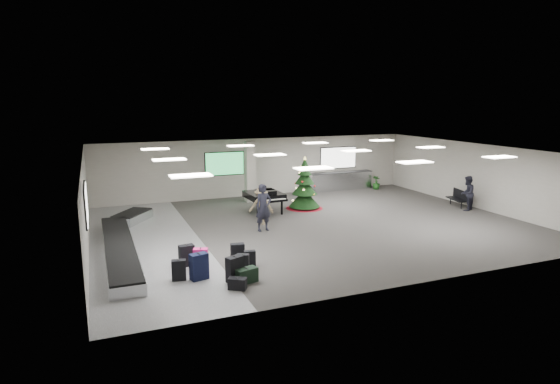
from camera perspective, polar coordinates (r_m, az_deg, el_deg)
name	(u,v)px	position (r m, az deg, el deg)	size (l,w,h in m)	color
ground	(314,225)	(20.26, 4.11, -4.06)	(18.00, 18.00, 0.00)	#363431
room_envelope	(300,170)	(20.21, 2.40, 2.68)	(18.02, 14.02, 3.21)	#9F9C91
baggage_carousel	(122,241)	(18.20, -18.65, -5.71)	(2.28, 9.71, 0.43)	silver
service_counter	(340,181)	(28.17, 7.35, 1.36)	(4.05, 0.65, 1.08)	silver
suitcase_0	(235,269)	(14.11, -5.55, -9.35)	(0.57, 0.44, 0.80)	black
suitcase_1	(243,263)	(14.84, -4.54, -8.65)	(0.43, 0.35, 0.61)	black
pink_suitcase	(201,259)	(15.18, -9.63, -8.09)	(0.51, 0.39, 0.73)	#FE2186
suitcase_3	(238,253)	(15.63, -5.20, -7.47)	(0.48, 0.31, 0.70)	black
navy_suitcase	(199,267)	(14.42, -9.85, -8.94)	(0.58, 0.42, 0.83)	black
suitcase_5	(179,270)	(14.50, -12.23, -9.29)	(0.46, 0.31, 0.65)	black
green_duffel	(246,275)	(14.09, -4.11, -10.10)	(0.72, 0.48, 0.46)	black
suitcase_7	(250,259)	(15.33, -3.70, -8.10)	(0.39, 0.24, 0.55)	black
suitcase_8	(187,255)	(15.62, -11.31, -7.60)	(0.51, 0.33, 0.73)	black
black_duffel	(237,284)	(13.65, -5.21, -11.06)	(0.58, 0.51, 0.35)	black
christmas_tree	(305,191)	(23.15, 3.01, 0.17)	(1.83, 1.83, 2.61)	maroon
grand_piano	(265,196)	(22.24, -1.90, -0.48)	(1.65, 2.07, 1.15)	black
bench	(458,197)	(25.28, 20.85, -0.57)	(0.77, 1.42, 0.85)	black
traveler_a	(263,208)	(19.16, -2.03, -1.91)	(0.71, 0.47, 1.96)	black
traveler_b	(261,206)	(20.18, -2.31, -1.71)	(1.05, 0.60, 1.63)	#826F50
traveler_bench	(467,193)	(24.44, 21.85, -0.15)	(0.83, 0.64, 1.70)	black
potted_plant_left	(300,187)	(26.52, 2.47, 0.59)	(0.48, 0.39, 0.87)	#174616
potted_plant_right	(376,182)	(28.72, 11.65, 1.14)	(0.46, 0.46, 0.83)	#174616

